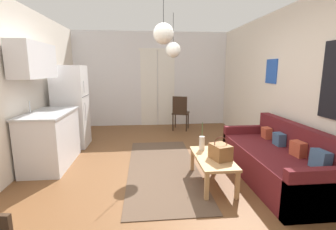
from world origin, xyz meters
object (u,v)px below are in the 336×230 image
bamboo_vase (202,143)px  couch (279,162)px  accent_chair (180,111)px  refrigerator (71,107)px  pendant_lamp_near (163,34)px  pendant_lamp_far (173,50)px  handbag (220,152)px  coffee_table (212,160)px

bamboo_vase → couch: bearing=-16.7°
couch → accent_chair: accent_chair is taller
couch → refrigerator: 4.01m
pendant_lamp_near → pendant_lamp_far: (0.29, 1.28, -0.12)m
bamboo_vase → handbag: bamboo_vase is taller
handbag → pendant_lamp_far: pendant_lamp_far is taller
bamboo_vase → pendant_lamp_far: pendant_lamp_far is taller
coffee_table → pendant_lamp_far: bearing=103.6°
coffee_table → accent_chair: bearing=90.0°
refrigerator → pendant_lamp_far: pendant_lamp_far is taller
couch → refrigerator: refrigerator is taller
pendant_lamp_far → accent_chair: bearing=75.9°
bamboo_vase → accent_chair: size_ratio=0.47×
pendant_lamp_far → refrigerator: bearing=168.6°
accent_chair → pendant_lamp_near: size_ratio=1.32×
coffee_table → bamboo_vase: (-0.08, 0.31, 0.16)m
handbag → pendant_lamp_near: pendant_lamp_near is taller
couch → pendant_lamp_far: pendant_lamp_far is taller
coffee_table → couch: bearing=-0.6°
refrigerator → accent_chair: size_ratio=1.84×
refrigerator → pendant_lamp_near: (1.79, -1.70, 1.24)m
couch → handbag: couch is taller
couch → refrigerator: size_ratio=1.20×
refrigerator → pendant_lamp_near: bearing=-43.4°
bamboo_vase → refrigerator: bearing=144.9°
bamboo_vase → pendant_lamp_far: bearing=103.3°
accent_chair → pendant_lamp_far: size_ratio=1.13×
couch → pendant_lamp_far: size_ratio=2.49×
coffee_table → refrigerator: bearing=141.2°
accent_chair → refrigerator: bearing=42.1°
accent_chair → pendant_lamp_far: bearing=94.0°
couch → bamboo_vase: size_ratio=4.71×
coffee_table → refrigerator: size_ratio=0.58×
accent_chair → pendant_lamp_near: (-0.67, -2.79, 1.57)m
couch → handbag: 0.93m
pendant_lamp_far → couch: bearing=-49.1°
bamboo_vase → handbag: bearing=-68.7°
bamboo_vase → accent_chair: 2.77m
coffee_table → bamboo_vase: bamboo_vase is taller
refrigerator → pendant_lamp_far: 2.40m
couch → handbag: bearing=-174.5°
handbag → pendant_lamp_far: 2.26m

